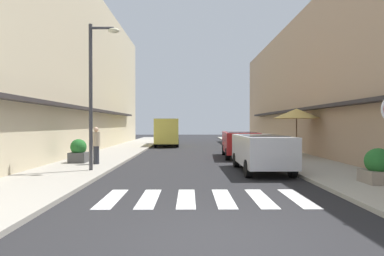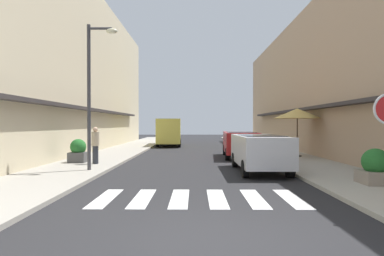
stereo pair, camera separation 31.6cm
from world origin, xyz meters
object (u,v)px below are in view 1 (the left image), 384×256
at_px(delivery_van, 167,130).
at_px(planter_midblock, 79,151).
at_px(pedestrian_walking_near, 96,145).
at_px(cafe_umbrella, 297,114).
at_px(parked_car_near, 262,149).
at_px(parked_car_mid, 240,141).
at_px(street_lamp, 95,82).
at_px(planter_corner, 378,167).

bearing_deg(delivery_van, planter_midblock, -103.73).
bearing_deg(planter_midblock, pedestrian_walking_near, -31.72).
bearing_deg(cafe_umbrella, planter_midblock, -165.53).
height_order(parked_car_near, pedestrian_walking_near, pedestrian_walking_near).
bearing_deg(delivery_van, cafe_umbrella, -52.67).
bearing_deg(planter_midblock, parked_car_mid, 22.61).
bearing_deg(planter_midblock, parked_car_near, -15.99).
xyz_separation_m(parked_car_mid, street_lamp, (-6.51, -5.92, 2.63)).
relative_size(parked_car_mid, pedestrian_walking_near, 2.72).
bearing_deg(planter_midblock, delivery_van, 76.27).
xyz_separation_m(delivery_van, pedestrian_walking_near, (-2.24, -13.84, -0.42)).
bearing_deg(pedestrian_walking_near, parked_car_mid, 143.42).
bearing_deg(parked_car_near, planter_corner, -48.06).
bearing_deg(planter_midblock, street_lamp, -59.27).
distance_m(parked_car_near, parked_car_mid, 5.65).
bearing_deg(planter_corner, parked_car_near, 131.94).
distance_m(cafe_umbrella, planter_corner, 8.55).
bearing_deg(street_lamp, planter_midblock, 120.73).
xyz_separation_m(delivery_van, street_lamp, (-1.71, -15.80, 2.15)).
relative_size(planter_corner, planter_midblock, 0.97).
relative_size(parked_car_mid, planter_midblock, 4.13).
bearing_deg(parked_car_mid, planter_midblock, -157.39).
bearing_deg(parked_car_mid, street_lamp, -137.74).
xyz_separation_m(parked_car_near, cafe_umbrella, (3.09, 5.18, 1.57)).
xyz_separation_m(parked_car_near, pedestrian_walking_near, (-7.04, 1.69, 0.07)).
height_order(street_lamp, planter_midblock, street_lamp).
xyz_separation_m(parked_car_mid, delivery_van, (-4.81, 9.88, 0.48)).
relative_size(street_lamp, cafe_umbrella, 2.13).
bearing_deg(planter_corner, planter_midblock, 153.33).
distance_m(delivery_van, planter_corner, 20.21).
xyz_separation_m(parked_car_near, delivery_van, (-4.81, 15.53, 0.48)).
distance_m(parked_car_mid, planter_corner, 9.27).
bearing_deg(pedestrian_walking_near, cafe_umbrella, 133.04).
height_order(cafe_umbrella, planter_midblock, cafe_umbrella).
xyz_separation_m(cafe_umbrella, planter_midblock, (-11.13, -2.87, -1.85)).
height_order(delivery_van, cafe_umbrella, cafe_umbrella).
xyz_separation_m(street_lamp, pedestrian_walking_near, (-0.53, 1.95, -2.56)).
distance_m(parked_car_near, pedestrian_walking_near, 7.24).
height_order(delivery_van, street_lamp, street_lamp).
relative_size(street_lamp, pedestrian_walking_near, 3.41).
bearing_deg(parked_car_near, delivery_van, 107.20).
distance_m(parked_car_near, delivery_van, 16.27).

